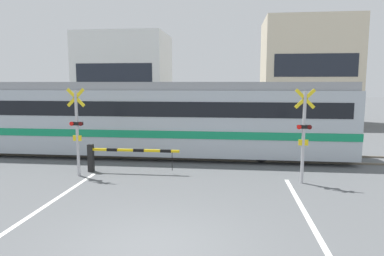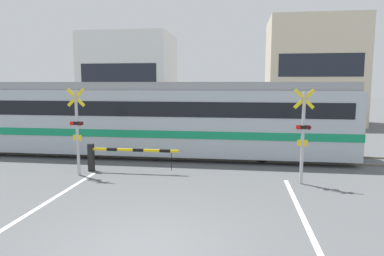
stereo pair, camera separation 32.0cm
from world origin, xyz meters
The scene contains 13 objects.
ground_plane centered at (0.00, 0.00, 0.00)m, with size 160.00×160.00×0.00m, color #56595B.
rail_track_near centered at (0.00, 8.24, 0.04)m, with size 50.00×0.10×0.08m.
rail_track_far centered at (0.00, 9.68, 0.04)m, with size 50.00×0.10×0.08m.
road_stripe_left centered at (-3.53, 0.78, 0.00)m, with size 0.14×9.55×0.01m.
road_stripe_right centered at (3.53, 0.78, 0.00)m, with size 0.14×9.55×0.01m.
commuter_train centered at (-3.49, 8.96, 1.84)m, with size 20.55×2.76×3.44m.
crossing_barrier_near centered at (-2.90, 5.85, 0.70)m, with size 3.55×0.20×1.07m.
crossing_barrier_far centered at (2.90, 11.77, 0.70)m, with size 3.55×0.20×1.07m.
crossing_signal_left centered at (-3.98, 5.22, 1.77)m, with size 0.68×0.15×3.21m.
crossing_signal_right centered at (3.98, 5.22, 1.77)m, with size 0.68×0.15×3.21m.
pedestrian centered at (1.76, 15.32, 1.05)m, with size 0.38×0.24×1.80m.
building_left_of_street centered at (-7.88, 23.21, 3.81)m, with size 7.50×5.80×7.62m.
building_right_of_street centered at (7.76, 23.21, 4.28)m, with size 7.26×5.80×8.57m.
Camera 1 is at (1.58, -6.48, 3.39)m, focal length 32.00 mm.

